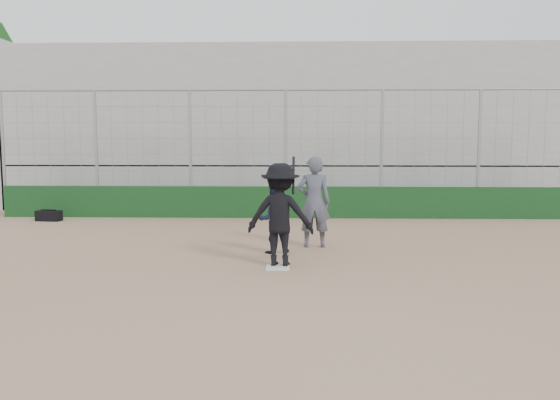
{
  "coord_description": "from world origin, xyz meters",
  "views": [
    {
      "loc": [
        0.35,
        -10.15,
        2.36
      ],
      "look_at": [
        0.0,
        1.4,
        1.15
      ],
      "focal_mm": 35.0,
      "sensor_mm": 36.0,
      "label": 1
    }
  ],
  "objects_px": {
    "batter_at_plate": "(280,215)",
    "catcher_crouched": "(274,230)",
    "umpire": "(314,206)",
    "equipment_bag": "(49,216)"
  },
  "relations": [
    {
      "from": "batter_at_plate",
      "to": "catcher_crouched",
      "type": "xyz_separation_m",
      "value": [
        -0.17,
        1.21,
        -0.5
      ]
    },
    {
      "from": "catcher_crouched",
      "to": "batter_at_plate",
      "type": "bearing_deg",
      "value": -81.95
    },
    {
      "from": "catcher_crouched",
      "to": "umpire",
      "type": "height_order",
      "value": "umpire"
    },
    {
      "from": "catcher_crouched",
      "to": "equipment_bag",
      "type": "distance_m",
      "value": 8.45
    },
    {
      "from": "catcher_crouched",
      "to": "equipment_bag",
      "type": "xyz_separation_m",
      "value": [
        -7.04,
        4.65,
        -0.33
      ]
    },
    {
      "from": "batter_at_plate",
      "to": "equipment_bag",
      "type": "relative_size",
      "value": 2.7
    },
    {
      "from": "catcher_crouched",
      "to": "umpire",
      "type": "bearing_deg",
      "value": 39.75
    },
    {
      "from": "umpire",
      "to": "equipment_bag",
      "type": "height_order",
      "value": "umpire"
    },
    {
      "from": "catcher_crouched",
      "to": "equipment_bag",
      "type": "relative_size",
      "value": 1.28
    },
    {
      "from": "catcher_crouched",
      "to": "equipment_bag",
      "type": "bearing_deg",
      "value": 146.57
    }
  ]
}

